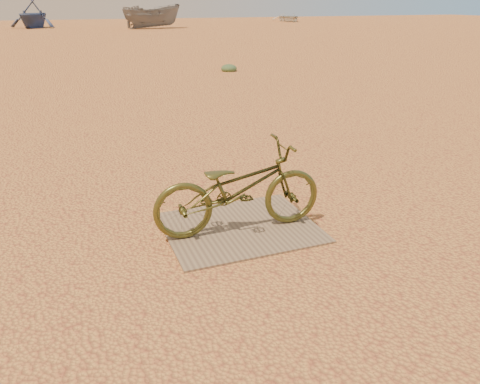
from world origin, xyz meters
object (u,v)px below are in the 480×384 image
object	(u,v)px
plywood_board	(240,227)
boat_far_right	(289,17)
boat_far_left	(32,14)
bicycle	(239,188)
boat_mid_right	(152,16)

from	to	relation	value
plywood_board	boat_far_right	distance (m)	51.09
plywood_board	boat_far_left	size ratio (longest dim) A/B	0.36
boat_far_left	boat_far_right	world-z (taller)	boat_far_left
bicycle	boat_far_left	distance (m)	41.83
bicycle	boat_far_left	bearing A→B (deg)	6.48
boat_far_left	bicycle	bearing A→B (deg)	-60.76
bicycle	boat_mid_right	size ratio (longest dim) A/B	0.35
boat_far_left	plywood_board	bearing A→B (deg)	-60.71
boat_far_left	boat_mid_right	distance (m)	10.29
plywood_board	boat_far_right	world-z (taller)	boat_far_right
boat_mid_right	boat_far_right	bearing A→B (deg)	-71.17
plywood_board	boat_far_left	distance (m)	41.79
plywood_board	boat_far_right	size ratio (longest dim) A/B	0.37
boat_far_left	boat_far_right	xyz separation A→B (m)	(26.07, 3.81, -0.72)
boat_far_right	plywood_board	bearing A→B (deg)	-107.97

